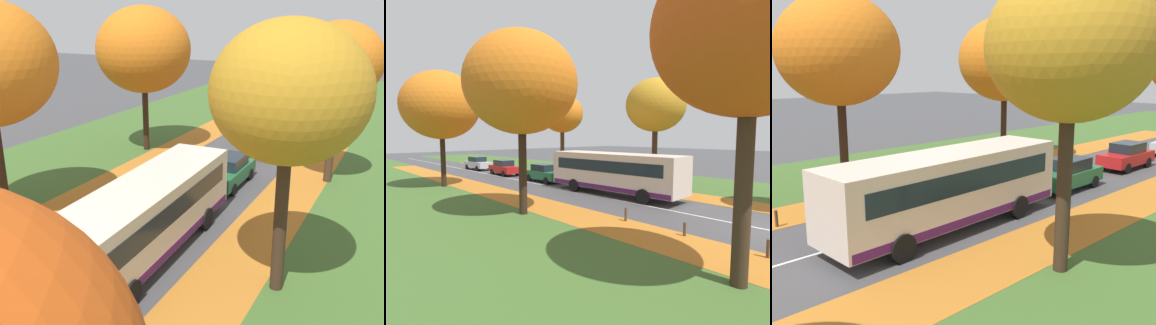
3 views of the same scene
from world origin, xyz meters
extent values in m
cube|color=#3D6028|center=(-9.20, 20.00, 0.00)|extent=(12.00, 90.00, 0.01)
cube|color=#B26B23|center=(-4.60, 14.00, 0.01)|extent=(2.80, 60.00, 0.00)
cube|color=#3D6028|center=(9.20, 20.00, 0.00)|extent=(12.00, 90.00, 0.01)
cube|color=#B26B23|center=(4.60, 14.00, 0.01)|extent=(2.80, 60.00, 0.00)
cube|color=silver|center=(0.00, 20.00, 0.00)|extent=(0.12, 80.00, 0.01)
cylinder|color=#382619|center=(-6.36, -0.06, 2.55)|extent=(0.46, 0.46, 5.10)
ellipsoid|color=#C64C14|center=(-6.36, -0.06, 7.05)|extent=(5.21, 5.21, 4.69)
cylinder|color=black|center=(-6.47, 10.78, 2.37)|extent=(0.43, 0.43, 4.74)
ellipsoid|color=orange|center=(-6.47, 10.78, 6.96)|extent=(5.92, 5.92, 5.33)
cylinder|color=black|center=(-6.43, 22.85, 2.20)|extent=(0.40, 0.40, 4.41)
ellipsoid|color=orange|center=(-6.43, 22.85, 6.71)|extent=(6.15, 6.15, 5.53)
cylinder|color=#382619|center=(6.38, 10.85, 2.46)|extent=(0.44, 0.44, 4.92)
ellipsoid|color=#B27F1E|center=(6.38, 10.85, 6.74)|extent=(4.85, 4.85, 4.36)
cylinder|color=#422D1E|center=(5.94, 22.15, 2.46)|extent=(0.44, 0.44, 4.91)
ellipsoid|color=orange|center=(5.94, 22.15, 6.62)|extent=(4.54, 4.54, 4.08)
cylinder|color=#4C3823|center=(-3.57, -0.06, 0.33)|extent=(0.12, 0.12, 0.66)
cylinder|color=#4C3823|center=(-3.52, 3.02, 0.30)|extent=(0.12, 0.12, 0.59)
cylinder|color=#4C3823|center=(-3.56, 6.10, 0.34)|extent=(0.12, 0.12, 0.67)
cube|color=beige|center=(1.25, 10.88, 1.73)|extent=(2.84, 10.48, 2.50)
cube|color=#19232D|center=(1.41, 5.75, 2.08)|extent=(2.30, 0.17, 1.30)
cube|color=#19232D|center=(1.25, 10.88, 2.13)|extent=(2.84, 9.23, 0.80)
cube|color=#4C1951|center=(1.25, 10.88, 0.66)|extent=(2.85, 10.27, 0.32)
cylinder|color=black|center=(2.54, 7.70, 0.48)|extent=(0.33, 0.97, 0.96)
cylinder|color=black|center=(0.16, 7.62, 0.48)|extent=(0.33, 0.97, 0.96)
cylinder|color=black|center=(2.34, 13.78, 0.48)|extent=(0.33, 0.97, 0.96)
cylinder|color=black|center=(-0.03, 13.70, 0.48)|extent=(0.33, 0.97, 0.96)
cube|color=#1E6038|center=(1.20, 19.11, 0.67)|extent=(1.73, 4.21, 0.70)
cube|color=#19232D|center=(1.20, 19.26, 1.32)|extent=(1.46, 2.03, 0.60)
cylinder|color=black|center=(1.99, 17.81, 0.32)|extent=(0.22, 0.64, 0.64)
cylinder|color=black|center=(0.43, 17.80, 0.32)|extent=(0.22, 0.64, 0.64)
cylinder|color=black|center=(1.97, 20.42, 0.32)|extent=(0.22, 0.64, 0.64)
cylinder|color=black|center=(0.41, 20.41, 0.32)|extent=(0.22, 0.64, 0.64)
cube|color=#B21919|center=(0.95, 25.92, 0.67)|extent=(1.82, 4.25, 0.70)
cube|color=#19232D|center=(0.95, 26.07, 1.32)|extent=(1.50, 2.06, 0.60)
cylinder|color=black|center=(1.70, 24.60, 0.32)|extent=(0.24, 0.65, 0.64)
cylinder|color=black|center=(0.13, 24.64, 0.32)|extent=(0.24, 0.65, 0.64)
cylinder|color=black|center=(1.77, 27.20, 0.32)|extent=(0.24, 0.65, 0.64)
cylinder|color=black|center=(0.20, 27.24, 0.32)|extent=(0.24, 0.65, 0.64)
cube|color=#B7BABF|center=(1.11, 32.70, 0.67)|extent=(1.90, 4.28, 0.70)
cube|color=#19232D|center=(1.10, 32.85, 1.32)|extent=(1.54, 2.08, 0.60)
cylinder|color=black|center=(1.95, 31.44, 0.32)|extent=(0.25, 0.65, 0.64)
cylinder|color=black|center=(0.39, 31.36, 0.32)|extent=(0.25, 0.65, 0.64)
cylinder|color=black|center=(1.82, 34.04, 0.32)|extent=(0.25, 0.65, 0.64)
cylinder|color=black|center=(0.26, 33.96, 0.32)|extent=(0.25, 0.65, 0.64)
camera|label=1|loc=(9.80, -2.33, 8.99)|focal=42.00mm
camera|label=2|loc=(-15.24, -2.85, 4.23)|focal=28.00mm
camera|label=3|loc=(13.58, -0.23, 6.08)|focal=42.00mm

